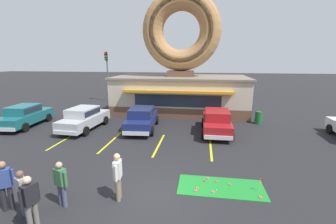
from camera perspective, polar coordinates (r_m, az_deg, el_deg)
ground_plane at (r=8.88m, az=-4.50°, el=-20.27°), size 160.00×160.00×0.00m
donut_shop_building at (r=21.27m, az=3.24°, el=10.06°), size 12.30×6.75×10.96m
putting_mat at (r=9.50m, az=13.25°, el=-18.08°), size 3.33×1.48×0.03m
mini_donut_near_left at (r=9.29m, az=22.42°, el=-19.34°), size 0.13×0.13×0.04m
mini_donut_near_right at (r=9.93m, az=10.07°, el=-16.25°), size 0.13×0.13×0.04m
mini_donut_mid_left at (r=9.76m, az=12.28°, el=-16.89°), size 0.13×0.13×0.04m
mini_donut_mid_centre at (r=9.10m, az=11.36°, el=-19.26°), size 0.13×0.13×0.04m
mini_donut_mid_right at (r=9.69m, az=15.41°, el=-17.33°), size 0.13×0.13×0.04m
mini_donut_far_left at (r=9.23m, az=7.44°, el=-18.57°), size 0.13×0.13×0.04m
mini_donut_far_centre at (r=9.74m, az=9.32°, el=-16.83°), size 0.13×0.13×0.04m
mini_donut_far_right at (r=9.09m, az=7.04°, el=-19.13°), size 0.13×0.13×0.04m
golf_ball at (r=9.22m, az=12.13°, el=-18.79°), size 0.04×0.04×0.04m
putting_flag_pin at (r=9.46m, az=22.58°, el=-15.99°), size 0.13×0.01×0.55m
car_teal at (r=19.82m, az=-32.57°, el=-0.62°), size 2.23×4.67×1.60m
car_red at (r=15.51m, az=12.24°, el=-2.14°), size 1.98×4.56×1.60m
car_navy at (r=16.02m, az=-6.65°, el=-1.44°), size 2.24×4.68×1.60m
car_silver at (r=17.07m, az=-20.55°, el=-1.29°), size 2.18×4.65×1.60m
pedestrian_blue_sweater_man at (r=8.31m, az=-12.65°, el=-15.20°), size 0.29×0.59×1.76m
pedestrian_hooded_kid at (r=8.64m, az=-25.55°, el=-15.75°), size 0.57×0.36×1.62m
pedestrian_leather_jacket_man at (r=8.66m, az=-32.97°, el=-16.66°), size 0.53×0.39×1.60m
pedestrian_clipboard_woman at (r=9.30m, az=-36.06°, el=-14.45°), size 0.52×0.40×1.74m
pedestrian_beanie_man at (r=7.98m, az=-31.60°, el=-18.56°), size 0.34×0.57×1.70m
trash_bin at (r=18.83m, az=22.02°, el=-1.29°), size 0.57×0.57×0.97m
traffic_light_pole at (r=27.40m, az=-15.17°, el=10.26°), size 0.28×0.47×5.80m
parking_stripe_far_left at (r=15.59m, az=-24.66°, el=-6.34°), size 0.12×3.60×0.01m
parking_stripe_left at (r=14.21m, az=-14.38°, el=-7.38°), size 0.12×3.60×0.01m
parking_stripe_mid_left at (r=13.36m, az=-2.31°, el=-8.29°), size 0.12×3.60×0.01m
parking_stripe_centre at (r=13.16m, az=10.78°, el=-8.86°), size 0.12×3.60×0.01m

